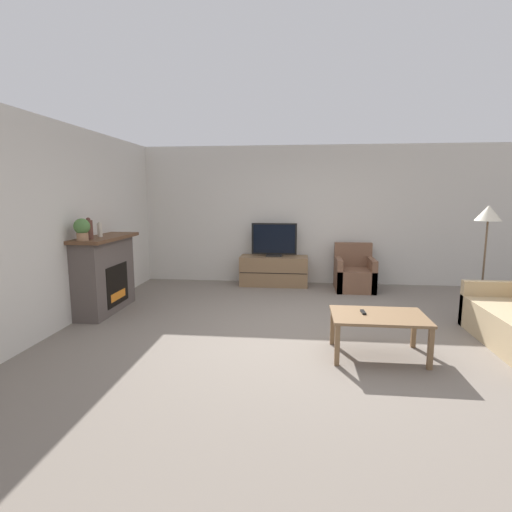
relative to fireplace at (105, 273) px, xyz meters
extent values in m
plane|color=slate|center=(2.98, -0.59, -0.58)|extent=(24.00, 24.00, 0.00)
cube|color=beige|center=(2.98, 2.35, 0.77)|extent=(12.00, 0.06, 2.70)
cube|color=beige|center=(-0.22, -0.59, 0.77)|extent=(0.06, 12.00, 2.70)
cube|color=#564C47|center=(0.00, 0.00, -0.03)|extent=(0.38, 1.24, 1.10)
cube|color=black|center=(0.19, 0.00, -0.17)|extent=(0.01, 0.68, 0.60)
cube|color=orange|center=(0.19, 0.00, -0.33)|extent=(0.01, 0.48, 0.12)
cube|color=brown|center=(0.03, 0.00, 0.54)|extent=(0.50, 1.36, 0.05)
cylinder|color=#512D23|center=(0.02, -0.41, 0.70)|extent=(0.11, 0.11, 0.26)
sphere|color=#512D23|center=(0.02, -0.41, 0.84)|extent=(0.06, 0.06, 0.06)
cylinder|color=beige|center=(0.02, -0.10, 0.66)|extent=(0.07, 0.07, 0.20)
sphere|color=beige|center=(0.02, -0.10, 0.77)|extent=(0.04, 0.04, 0.04)
cylinder|color=#936B4C|center=(0.02, -0.58, 0.62)|extent=(0.15, 0.15, 0.11)
sphere|color=#477038|center=(0.02, -0.58, 0.76)|extent=(0.21, 0.21, 0.21)
cube|color=brown|center=(2.42, 2.02, -0.30)|extent=(1.30, 0.51, 0.57)
cube|color=black|center=(2.42, 1.77, -0.30)|extent=(1.27, 0.01, 0.01)
cube|color=black|center=(2.42, 2.02, 0.01)|extent=(0.30, 0.18, 0.04)
cube|color=black|center=(2.42, 2.02, 0.33)|extent=(0.87, 0.03, 0.60)
cube|color=black|center=(2.42, 2.01, 0.33)|extent=(0.80, 0.01, 0.54)
cube|color=brown|center=(3.93, 1.79, -0.38)|extent=(0.70, 0.76, 0.40)
cube|color=brown|center=(3.93, 2.10, 0.04)|extent=(0.70, 0.14, 0.45)
cube|color=brown|center=(3.63, 1.79, -0.28)|extent=(0.10, 0.76, 0.60)
cube|color=brown|center=(4.23, 1.79, -0.28)|extent=(0.10, 0.76, 0.60)
cube|color=brown|center=(3.77, -1.31, -0.13)|extent=(1.01, 0.68, 0.03)
cube|color=brown|center=(3.31, -1.61, -0.36)|extent=(0.05, 0.05, 0.44)
cube|color=brown|center=(4.24, -1.61, -0.36)|extent=(0.05, 0.05, 0.44)
cube|color=brown|center=(3.31, -1.01, -0.36)|extent=(0.05, 0.05, 0.44)
cube|color=brown|center=(4.24, -1.01, -0.36)|extent=(0.05, 0.05, 0.44)
cube|color=black|center=(3.62, -1.26, -0.11)|extent=(0.05, 0.15, 0.02)
cube|color=tan|center=(5.54, -0.12, -0.27)|extent=(0.90, 0.11, 0.62)
cylinder|color=black|center=(5.56, 0.38, -0.58)|extent=(0.30, 0.30, 0.01)
cylinder|color=brown|center=(5.56, 0.38, 0.12)|extent=(0.03, 0.03, 1.38)
cone|color=beige|center=(5.56, 0.38, 0.92)|extent=(0.36, 0.36, 0.22)
camera|label=1|loc=(2.90, -5.61, 1.18)|focal=28.00mm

